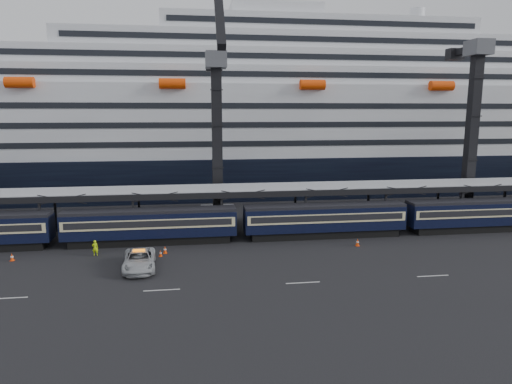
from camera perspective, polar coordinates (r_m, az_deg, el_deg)
ground at (r=48.92m, az=21.02°, el=-8.03°), size 260.00×260.00×0.00m
train at (r=55.23m, az=11.92°, el=-3.17°), size 133.05×3.00×4.05m
canopy at (r=59.98m, az=14.92°, el=0.72°), size 130.00×6.25×5.53m
cruise_ship at (r=89.32m, az=6.47°, el=8.52°), size 214.09×28.84×34.00m
crane_dark_near at (r=59.26m, az=-4.88°, el=7.41°), size 4.50×17.75×35.08m
crane_dark_mid at (r=69.54m, az=25.65°, el=8.03°), size 4.50×18.24×39.64m
pickup_truck at (r=44.56m, az=-14.38°, el=-8.25°), size 3.31×6.45×1.74m
worker at (r=49.90m, az=-19.46°, el=-6.60°), size 0.62×0.43×1.63m
traffic_cone_a at (r=51.66m, az=-28.20°, el=-7.17°), size 0.40×0.40×0.79m
traffic_cone_b at (r=48.84m, az=-11.30°, el=-7.08°), size 0.41×0.41×0.81m
traffic_cone_c at (r=47.95m, az=-11.85°, el=-7.50°), size 0.34×0.34×0.68m
traffic_cone_d at (r=51.70m, az=12.58°, el=-6.15°), size 0.42×0.42×0.84m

